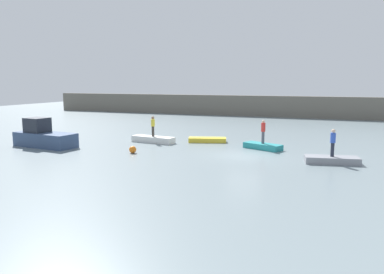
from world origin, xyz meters
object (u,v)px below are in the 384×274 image
rowboat_teal (263,146)px  rowboat_grey (332,160)px  person_red_shirt (263,130)px  person_yellow_shirt (153,125)px  person_blue_shirt (333,141)px  motorboat (44,137)px  mooring_buoy (133,150)px  rowboat_white (153,139)px  rowboat_yellow (207,140)px

rowboat_teal → rowboat_grey: rowboat_grey is taller
rowboat_teal → person_red_shirt: size_ratio=1.65×
person_yellow_shirt → person_red_shirt: 9.21m
person_blue_shirt → rowboat_grey: bearing=-176.4°
motorboat → mooring_buoy: 7.96m
motorboat → person_yellow_shirt: (7.12, 4.91, 0.69)m
person_red_shirt → mooring_buoy: bearing=-149.1°
rowboat_white → rowboat_yellow: rowboat_white is taller
person_yellow_shirt → mooring_buoy: 5.01m
mooring_buoy → person_red_shirt: bearing=30.9°
person_red_shirt → rowboat_yellow: bearing=161.9°
rowboat_teal → mooring_buoy: 9.77m
person_blue_shirt → person_yellow_shirt: person_yellow_shirt is taller
motorboat → rowboat_grey: size_ratio=1.66×
person_red_shirt → rowboat_white: bearing=-178.7°
mooring_buoy → rowboat_white: bearing=99.7°
rowboat_yellow → mooring_buoy: size_ratio=6.11×
rowboat_teal → person_yellow_shirt: bearing=-154.8°
rowboat_yellow → person_blue_shirt: 11.27m
rowboat_yellow → mooring_buoy: 7.45m
motorboat → person_yellow_shirt: 8.67m
rowboat_grey → motorboat: bearing=173.5°
rowboat_white → person_blue_shirt: person_blue_shirt is taller
motorboat → mooring_buoy: (7.94, 0.11, -0.52)m
motorboat → rowboat_white: (7.12, 4.91, -0.52)m
motorboat → person_red_shirt: motorboat is taller
person_yellow_shirt → person_red_shirt: bearing=1.3°
rowboat_yellow → rowboat_teal: (5.01, -1.63, 0.02)m
rowboat_teal → motorboat: bearing=-138.7°
rowboat_white → motorboat: bearing=-138.1°
person_blue_shirt → person_red_shirt: person_red_shirt is taller
rowboat_yellow → person_red_shirt: 5.41m
motorboat → person_yellow_shirt: size_ratio=3.19×
motorboat → rowboat_yellow: bearing=30.8°
rowboat_yellow → person_yellow_shirt: bearing=-173.8°
rowboat_grey → person_blue_shirt: 1.19m
motorboat → person_blue_shirt: size_ratio=3.12×
person_blue_shirt → person_yellow_shirt: size_ratio=1.02×
rowboat_white → person_yellow_shirt: bearing=-82.7°
rowboat_teal → rowboat_grey: bearing=-10.6°
rowboat_grey → mooring_buoy: size_ratio=6.32×
rowboat_white → person_red_shirt: (9.21, 0.21, 1.17)m
rowboat_white → rowboat_teal: bearing=8.6°
rowboat_yellow → mooring_buoy: mooring_buoy is taller
mooring_buoy → motorboat: bearing=-179.2°
rowboat_teal → person_blue_shirt: bearing=-10.6°
person_yellow_shirt → person_red_shirt: size_ratio=0.95×
rowboat_yellow → rowboat_grey: size_ratio=0.97×
person_blue_shirt → person_yellow_shirt: 14.55m
rowboat_yellow → person_blue_shirt: bearing=-44.4°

